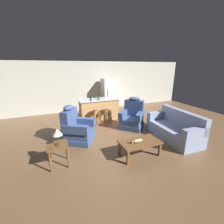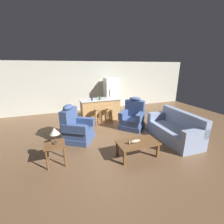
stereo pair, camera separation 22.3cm
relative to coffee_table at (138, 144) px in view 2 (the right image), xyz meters
The scene contains 15 objects.
ground_plane 1.92m from the coffee_table, 92.98° to the left, with size 12.00×12.00×0.00m.
back_wall 5.09m from the coffee_table, 91.12° to the left, with size 12.00×0.05×2.60m.
coffee_table is the anchor object (origin of this frame).
fish_figurine 0.15m from the coffee_table, behind, with size 0.34×0.10×0.10m.
couch 1.72m from the coffee_table, 14.65° to the left, with size 0.92×1.94×0.94m.
recliner_near_lamp 2.07m from the coffee_table, 133.23° to the left, with size 1.16×1.16×1.20m.
recliner_near_island 2.00m from the coffee_table, 65.75° to the left, with size 1.19×1.19×1.20m.
end_table 2.11m from the coffee_table, 168.85° to the left, with size 0.48×0.48×0.56m.
table_lamp 2.14m from the coffee_table, 168.84° to the left, with size 0.24×0.24×0.41m.
kitchen_island 3.23m from the coffee_table, 91.74° to the left, with size 1.80×0.70×0.95m.
bar_stool_left 2.63m from the coffee_table, 98.76° to the left, with size 0.32×0.32×0.68m.
bar_stool_right 2.61m from the coffee_table, 87.58° to the left, with size 0.32×0.32×0.68m.
refrigerator 4.54m from the coffee_table, 79.03° to the left, with size 0.70×0.69×1.76m.
bottle_tall_green 3.18m from the coffee_table, 99.42° to the left, with size 0.08×0.08×0.24m.
bottle_short_amber 3.13m from the coffee_table, 92.99° to the left, with size 0.09×0.09×0.20m.
Camera 2 is at (-1.79, -5.00, 2.36)m, focal length 24.00 mm.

